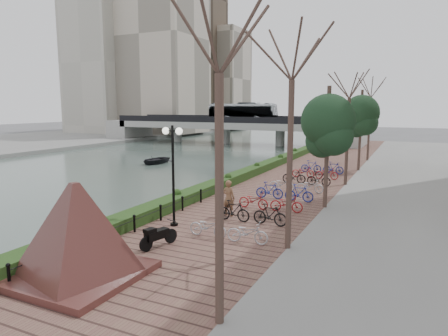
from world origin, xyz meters
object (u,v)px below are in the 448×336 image
Objects in this scene: granite_monument at (77,230)px; boat at (155,160)px; lamppost at (173,154)px; motorcycle at (159,235)px; pedestrian at (229,198)px.

granite_monument reaches higher than boat.
lamppost is 1.24× the size of boat.
boat is at bearing 120.57° from granite_monument.
granite_monument is at bearing -86.97° from motorcycle.
lamppost is at bearing 93.07° from granite_monument.
granite_monument is 3.66m from motorcycle.
granite_monument is 3.17× the size of pedestrian.
granite_monument is 3.71× the size of motorcycle.
pedestrian is (0.56, 5.27, 0.42)m from motorcycle.
motorcycle is at bearing -69.12° from lamppost.
motorcycle is at bearing -49.76° from boat.
boat is at bearing 127.40° from lamppost.
lamppost reaches higher than pedestrian.
motorcycle is 26.57m from boat.
pedestrian is at bearing 98.53° from motorcycle.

